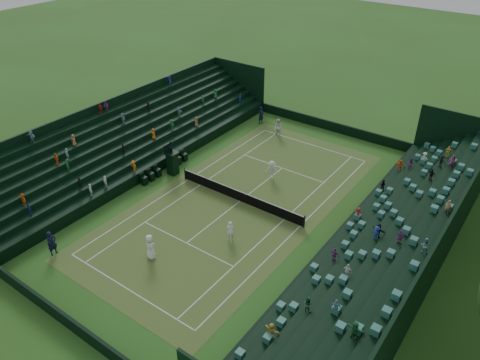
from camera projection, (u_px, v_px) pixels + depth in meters
The scene contains 17 objects.
ground at pixel (240, 201), 37.16m from camera, with size 160.00×160.00×0.00m, color #2F561B.
court_surface at pixel (240, 201), 37.16m from camera, with size 12.97×26.77×0.01m, color #317828.
perimeter_wall_north at pixel (331, 126), 47.81m from camera, with size 17.17×0.20×1.00m, color black.
perimeter_wall_south at pixel (73, 325), 25.98m from camera, with size 17.17×0.20×1.00m, color black.
perimeter_wall_east at pixel (338, 236), 32.67m from camera, with size 0.20×31.77×1.00m, color black.
perimeter_wall_west at pixel (162, 165), 41.12m from camera, with size 0.20×31.77×1.00m, color black.
north_grandstand at pixel (399, 247), 30.04m from camera, with size 6.60×32.00×4.90m.
south_grandstand at pixel (128, 141), 42.65m from camera, with size 6.60×32.00×4.90m.
tennis_net at pixel (240, 196), 36.88m from camera, with size 11.67×0.10×1.06m.
umpire_chair at pixel (172, 160), 40.09m from camera, with size 0.99×0.99×3.12m.
courtside_chairs at pixel (165, 168), 40.81m from camera, with size 0.48×5.45×1.04m.
player_near_west at pixel (150, 247), 30.99m from camera, with size 0.92×0.60×1.87m, color white.
player_near_east at pixel (230, 231), 32.67m from camera, with size 0.58×0.38×1.60m, color white.
player_far_west at pixel (278, 128), 46.56m from camera, with size 0.87×0.68×1.79m, color white.
player_far_east at pixel (272, 170), 39.63m from camera, with size 1.10×0.64×1.71m, color white.
line_judge_north at pixel (261, 115), 49.01m from camera, with size 0.69×0.45×1.89m, color black.
line_judge_south at pixel (52, 243), 31.34m from camera, with size 0.67×0.44×1.84m, color black.
Camera 1 is at (17.97, -24.81, 21.10)m, focal length 35.00 mm.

